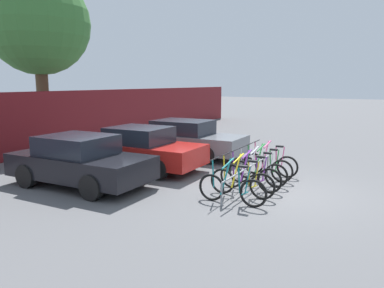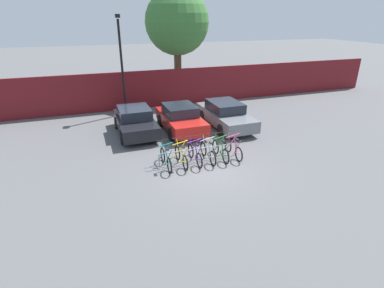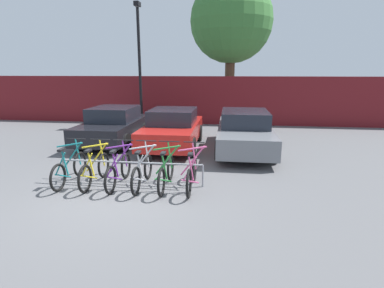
% 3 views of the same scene
% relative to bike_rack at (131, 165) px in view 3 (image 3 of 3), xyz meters
% --- Properties ---
extents(ground_plane, '(120.00, 120.00, 0.00)m').
position_rel_bike_rack_xyz_m(ground_plane, '(-0.06, -0.67, -0.49)').
color(ground_plane, '#59595B').
extents(hoarding_wall, '(36.00, 0.16, 2.47)m').
position_rel_bike_rack_xyz_m(hoarding_wall, '(-0.06, 8.82, 0.75)').
color(hoarding_wall, maroon).
rests_on(hoarding_wall, ground).
extents(bike_rack, '(3.61, 0.04, 0.57)m').
position_rel_bike_rack_xyz_m(bike_rack, '(0.00, 0.00, 0.00)').
color(bike_rack, gray).
rests_on(bike_rack, ground).
extents(bicycle_teal, '(0.68, 1.71, 1.05)m').
position_rel_bike_rack_xyz_m(bicycle_teal, '(-1.54, -0.15, -0.11)').
color(bicycle_teal, black).
rests_on(bicycle_teal, ground).
extents(bicycle_yellow, '(0.68, 1.71, 1.05)m').
position_rel_bike_rack_xyz_m(bicycle_yellow, '(-0.88, -0.15, -0.11)').
color(bicycle_yellow, black).
rests_on(bicycle_yellow, ground).
extents(bicycle_purple, '(0.68, 1.71, 1.05)m').
position_rel_bike_rack_xyz_m(bicycle_purple, '(-0.27, -0.15, -0.11)').
color(bicycle_purple, black).
rests_on(bicycle_purple, ground).
extents(bicycle_silver, '(0.68, 1.71, 1.05)m').
position_rel_bike_rack_xyz_m(bicycle_silver, '(0.33, -0.15, -0.11)').
color(bicycle_silver, black).
rests_on(bicycle_silver, ground).
extents(bicycle_green, '(0.68, 1.71, 1.05)m').
position_rel_bike_rack_xyz_m(bicycle_green, '(0.92, -0.15, -0.11)').
color(bicycle_green, black).
rests_on(bicycle_green, ground).
extents(bicycle_pink, '(0.68, 1.71, 1.05)m').
position_rel_bike_rack_xyz_m(bicycle_pink, '(1.54, -0.15, -0.11)').
color(bicycle_pink, black).
rests_on(bicycle_pink, ground).
extents(car_black, '(1.91, 4.01, 1.40)m').
position_rel_bike_rack_xyz_m(car_black, '(-2.03, 4.13, 0.21)').
color(car_black, black).
rests_on(car_black, ground).
extents(car_red, '(1.91, 4.01, 1.40)m').
position_rel_bike_rack_xyz_m(car_red, '(0.35, 3.78, 0.21)').
color(car_red, red).
rests_on(car_red, ground).
extents(car_grey, '(1.91, 4.53, 1.40)m').
position_rel_bike_rack_xyz_m(car_grey, '(2.92, 3.61, 0.21)').
color(car_grey, slate).
rests_on(car_grey, ground).
extents(lamp_post, '(0.24, 0.44, 5.87)m').
position_rel_bike_rack_xyz_m(lamp_post, '(-2.02, 7.83, 2.80)').
color(lamp_post, black).
rests_on(lamp_post, ground).
extents(tree_behind_hoarding, '(4.47, 4.47, 7.60)m').
position_rel_bike_rack_xyz_m(tree_behind_hoarding, '(2.35, 10.62, 4.84)').
color(tree_behind_hoarding, brown).
rests_on(tree_behind_hoarding, ground).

